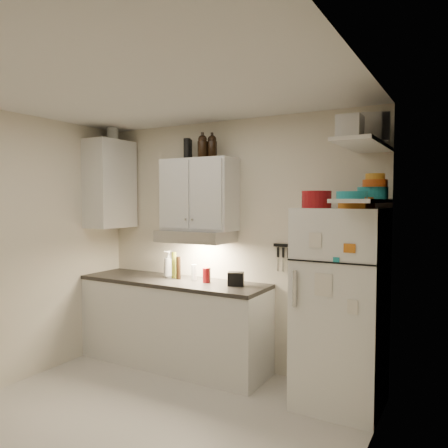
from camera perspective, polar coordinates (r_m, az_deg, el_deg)
The scene contains 36 objects.
floor at distance 3.80m, azimuth -11.10°, elevation -24.81°, with size 3.20×3.00×0.02m, color beige.
ceiling at distance 3.46m, azimuth -11.57°, elevation 17.18°, with size 3.20×3.00×0.02m, color silver.
back_wall at distance 4.63m, azimuth 1.06°, elevation -2.65°, with size 3.20×0.02×2.60m, color beige.
left_wall at distance 4.60m, azimuth -26.65°, elevation -3.01°, with size 0.02×3.00×2.60m, color beige.
right_wall at distance 2.64m, azimuth 16.29°, elevation -7.16°, with size 0.02×3.00×2.60m, color beige.
base_cabinet at distance 4.82m, azimuth -6.67°, elevation -12.85°, with size 2.10×0.60×0.88m, color silver.
countertop at distance 4.72m, azimuth -6.70°, elevation -7.47°, with size 2.10×0.62×0.04m, color #272522.
upper_cabinet at distance 4.61m, azimuth -3.27°, elevation 3.86°, with size 0.80×0.33×0.75m, color silver.
side_cabinet at distance 5.22m, azimuth -14.65°, elevation 5.05°, with size 0.33×0.55×1.00m, color silver.
range_hood at distance 4.57m, azimuth -3.69°, elevation -1.60°, with size 0.76×0.46×0.12m, color silver.
fridge at distance 3.92m, azimuth 15.00°, elevation -10.49°, with size 0.70×0.68×1.70m, color white.
shelf_hi at distance 3.66m, azimuth 17.83°, elevation 9.79°, with size 0.30×0.95×0.03m, color silver.
shelf_lo at distance 3.63m, azimuth 17.71°, elevation 2.89°, with size 0.30×0.95×0.03m, color silver.
knife_strip at distance 4.31m, azimuth 9.10°, elevation -2.85°, with size 0.42×0.02×0.03m, color black.
dutch_oven at distance 3.81m, azimuth 11.98°, elevation 3.16°, with size 0.25×0.25×0.15m, color maroon.
book_stack at distance 3.67m, azimuth 16.95°, elevation 2.67°, with size 0.22×0.27×0.09m, color #CB6C19.
spice_jar at distance 3.71m, azimuth 15.34°, elevation 2.71°, with size 0.06×0.06×0.09m, color silver.
stock_pot at distance 3.92m, azimuth 17.66°, elevation 11.14°, with size 0.30×0.30×0.21m, color silver.
tin_a at distance 3.62m, azimuth 18.81°, elevation 11.78°, with size 0.21×0.19×0.21m, color #AAAAAD.
tin_b at distance 3.41m, azimuth 16.13°, elevation 12.05°, with size 0.17×0.17×0.17m, color #AAAAAD.
bowl_teal at distance 3.85m, azimuth 18.83°, elevation 3.84°, with size 0.25×0.25×0.10m, color teal.
bowl_orange at distance 3.80m, azimuth 19.12°, elevation 5.04°, with size 0.20×0.20×0.06m, color #C14812.
bowl_yellow at distance 3.81m, azimuth 19.14°, elevation 5.86°, with size 0.15×0.15×0.05m, color orange.
plates at distance 3.59m, azimuth 16.37°, elevation 3.63°, with size 0.24×0.24×0.06m, color teal.
growler_a at distance 4.53m, azimuth -2.83°, elevation 10.14°, with size 0.10×0.10×0.24m, color black, non-canonical shape.
growler_b at distance 4.53m, azimuth -1.57°, elevation 10.13°, with size 0.10×0.10×0.24m, color black, non-canonical shape.
thermos_a at distance 4.77m, azimuth -4.63°, elevation 9.63°, with size 0.07×0.07×0.22m, color black.
thermos_b at distance 4.71m, azimuth -4.84°, elevation 9.74°, with size 0.08×0.08×0.22m, color black.
side_jar at distance 5.30m, azimuth -14.36°, elevation 11.40°, with size 0.13×0.13×0.17m, color silver.
soap_bottle at distance 4.81m, azimuth -7.22°, elevation -5.03°, with size 0.13×0.13×0.33m, color silver.
pepper_mill at distance 4.51m, azimuth -2.08°, elevation -6.68°, with size 0.05×0.05×0.15m, color brown.
oil_bottle at distance 4.79m, azimuth -6.55°, elevation -5.34°, with size 0.05×0.05×0.28m, color #585E17.
vinegar_bottle at distance 4.72m, azimuth -5.97°, elevation -5.71°, with size 0.05×0.05×0.24m, color black.
clear_bottle at distance 4.64m, azimuth -3.95°, elevation -6.32°, with size 0.06×0.06×0.17m, color silver.
red_jar at distance 4.51m, azimuth -2.34°, elevation -6.72°, with size 0.08×0.08×0.15m, color maroon.
caddy at distance 4.35m, azimuth 1.55°, elevation -7.18°, with size 0.16×0.11×0.13m, color black.
Camera 1 is at (2.21, -2.53, 1.77)m, focal length 35.00 mm.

